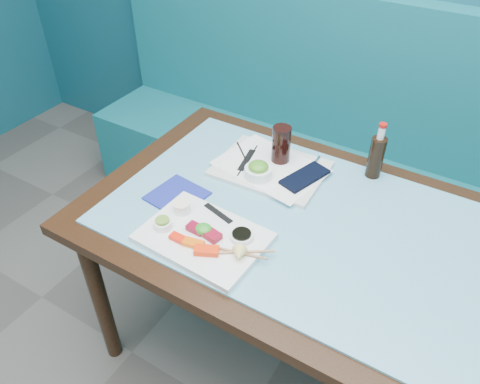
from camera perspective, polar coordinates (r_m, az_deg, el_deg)
The scene contains 34 objects.
booth_bench at distance 2.38m, azimuth 15.37°, elevation 1.65°, with size 3.00×0.56×1.17m.
dining_table at distance 1.57m, azimuth 7.16°, elevation -5.71°, with size 1.40×0.90×0.75m.
glass_top at distance 1.51m, azimuth 7.42°, elevation -3.36°, with size 1.22×0.76×0.01m, color #61A7C2.
sashimi_plate at distance 1.43m, azimuth -4.48°, elevation -5.52°, with size 0.37×0.26×0.02m, color white.
salmon_left at distance 1.41m, azimuth -7.48°, elevation -5.62°, with size 0.06×0.03×0.01m, color #FF240A.
salmon_mid at distance 1.39m, azimuth -5.70°, elevation -6.25°, with size 0.06×0.03×0.02m, color #F86009.
salmon_right at distance 1.36m, azimuth -4.10°, elevation -7.14°, with size 0.07×0.03×0.02m, color #FF310A.
tuna_left at distance 1.43m, azimuth -5.39°, elevation -4.43°, with size 0.06×0.03×0.02m, color maroon.
tuna_right at distance 1.40m, azimuth -3.56°, elevation -5.21°, with size 0.06×0.04×0.02m, color maroon.
seaweed_garnish at distance 1.42m, azimuth -4.47°, elevation -4.52°, with size 0.05×0.05×0.03m, color #299322.
ramekin_wasabi at distance 1.45m, azimuth -9.38°, elevation -3.90°, with size 0.06×0.06×0.02m, color white.
wasabi_fill at distance 1.44m, azimuth -9.45°, elevation -3.43°, with size 0.04×0.04×0.01m, color olive.
ramekin_ginger at distance 1.50m, azimuth -7.09°, elevation -2.00°, with size 0.05×0.05×0.02m, color white.
ginger_fill at distance 1.49m, azimuth -7.15°, elevation -1.51°, with size 0.05×0.05×0.01m, color #FFE8D1.
soy_dish at distance 1.40m, azimuth 0.20°, elevation -5.39°, with size 0.07×0.07×0.01m, color white.
soy_fill at distance 1.39m, azimuth 0.20°, elevation -5.10°, with size 0.06×0.06×0.01m, color black.
lemon_wedge at distance 1.33m, azimuth -0.10°, elevation -7.61°, with size 0.05×0.05×0.04m, color #FFE378.
chopstick_sleeve at distance 1.49m, azimuth -2.67°, elevation -2.59°, with size 0.12×0.02×0.00m, color black.
wooden_chopstick_a at distance 1.36m, azimuth -1.04°, elevation -7.20°, with size 0.01×0.01×0.22m, color #9B6D49.
wooden_chopstick_b at distance 1.36m, azimuth -0.68°, elevation -7.35°, with size 0.01×0.01×0.24m, color tan.
serving_tray at distance 1.70m, azimuth 3.75°, elevation 2.86°, with size 0.38×0.29×0.01m, color silver.
paper_placemat at distance 1.69m, azimuth 3.76°, elevation 3.09°, with size 0.37×0.26×0.00m, color white.
seaweed_bowl at distance 1.63m, azimuth 2.23°, elevation 2.40°, with size 0.10×0.10×0.04m, color white.
seaweed_salad at distance 1.62m, azimuth 2.25°, elevation 3.11°, with size 0.07×0.07×0.04m, color #438E20.
cola_glass at distance 1.69m, azimuth 5.04°, elevation 5.80°, with size 0.07×0.07×0.14m, color black.
navy_pouch at distance 1.65m, azimuth 7.91°, elevation 1.81°, with size 0.08×0.18×0.01m, color black.
fork at distance 1.73m, azimuth 9.20°, elevation 3.61°, with size 0.01×0.01×0.08m, color white.
black_chopstick_a at distance 1.72m, azimuth 0.70°, elevation 3.99°, with size 0.01×0.01×0.24m, color black.
black_chopstick_b at distance 1.72m, azimuth 0.93°, elevation 3.89°, with size 0.01×0.01×0.20m, color black.
tray_sleeve at distance 1.72m, azimuth 0.81°, elevation 3.91°, with size 0.02×0.14×0.00m, color black.
cola_bottle_body at distance 1.70m, azimuth 16.24°, elevation 4.07°, with size 0.05×0.05×0.15m, color black.
cola_bottle_neck at distance 1.64m, azimuth 16.86°, elevation 6.92°, with size 0.02×0.02×0.05m, color silver.
cola_bottle_cap at distance 1.63m, azimuth 17.05°, elevation 7.78°, with size 0.03×0.03×0.01m, color #B5100B.
blue_napkin at distance 1.59m, azimuth -7.68°, elevation -0.45°, with size 0.17×0.17×0.01m, color navy.
Camera 1 is at (0.41, 0.40, 1.76)m, focal length 35.00 mm.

